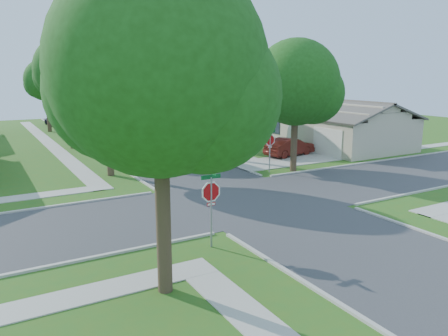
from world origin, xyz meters
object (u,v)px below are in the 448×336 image
tree_e_mid (171,75)px  tree_ne_corner (297,86)px  stop_sign_sw (211,195)px  tree_sw_corner (161,78)px  tree_w_far (46,82)px  house_ne_near (331,129)px  car_driveway (289,147)px  tree_w_mid (68,73)px  car_curb_west (54,120)px  tree_e_near (237,84)px  house_ne_far (230,114)px  tree_e_far (129,77)px  car_curb_east (144,137)px  stop_sign_ne (270,142)px  tree_w_near (106,78)px

tree_e_mid → tree_ne_corner: bearing=-84.6°
stop_sign_sw → tree_e_mid: (9.46, 25.71, 4.22)m
tree_sw_corner → tree_w_far: bearing=86.1°
tree_w_far → house_ne_near: (20.64, -23.01, -3.99)m
tree_e_mid → car_driveway: bearing=-68.9°
tree_sw_corner → tree_ne_corner: bearing=39.1°
stop_sign_sw → tree_w_mid: size_ratio=0.31×
tree_sw_corner → car_curb_west: tree_sw_corner is taller
tree_e_near → house_ne_far: 23.30m
tree_e_far → car_curb_east: tree_e_far is taller
stop_sign_ne → house_ne_near: 12.94m
stop_sign_ne → tree_w_far: tree_w_far is taller
tree_e_mid → tree_w_near: bearing=-128.1°
tree_sw_corner → car_curb_east: tree_sw_corner is taller
tree_w_mid → tree_w_far: size_ratio=1.19×
stop_sign_sw → car_curb_west: size_ratio=0.69×
tree_w_mid → stop_sign_ne: bearing=-60.2°
tree_e_far → tree_w_mid: bearing=-125.9°
tree_e_far → house_ne_far: 13.09m
tree_e_mid → tree_w_far: size_ratio=1.15×
stop_sign_sw → tree_sw_corner: bearing=-140.0°
tree_ne_corner → tree_e_far: bearing=93.1°
stop_sign_sw → car_driveway: stop_sign_sw is taller
tree_w_near → car_driveway: tree_w_near is taller
tree_w_near → house_ne_near: size_ratio=0.66×
tree_e_near → tree_w_far: (-9.40, 25.00, -0.14)m
stop_sign_ne → car_curb_east: size_ratio=0.62×
car_driveway → car_curb_east: (-8.31, 10.47, 0.09)m
tree_e_far → house_ne_near: (11.24, -23.01, -4.46)m
tree_ne_corner → car_driveway: 7.33m
stop_sign_sw → tree_w_far: (0.05, 38.71, 3.48)m
house_ne_far → tree_sw_corner: bearing=-123.1°
stop_sign_ne → car_curb_west: 36.43m
car_curb_east → car_curb_west: (-4.40, 21.07, -0.20)m
tree_sw_corner → car_curb_east: size_ratio=1.97×
tree_ne_corner → car_curb_west: bearing=104.9°
tree_e_mid → tree_w_near: size_ratio=1.03×
tree_e_near → car_driveway: (4.75, -0.31, -4.91)m
stop_sign_sw → tree_w_near: tree_w_near is taller
stop_sign_ne → tree_e_far: size_ratio=0.34×
tree_w_far → house_ne_far: (20.64, -5.01, -3.99)m
stop_sign_ne → tree_w_far: size_ratio=0.37×
stop_sign_sw → tree_w_near: bearing=89.8°
tree_e_far → tree_ne_corner: tree_e_far is taller
tree_ne_corner → house_ne_far: size_ratio=0.64×
tree_sw_corner → house_ne_far: (23.43, 35.99, -4.75)m
tree_w_near → car_curb_west: 31.75m
stop_sign_ne → car_curb_west: stop_sign_ne is taller
tree_w_mid → car_driveway: size_ratio=2.15×
tree_ne_corner → car_driveway: (3.15, 4.49, -4.86)m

